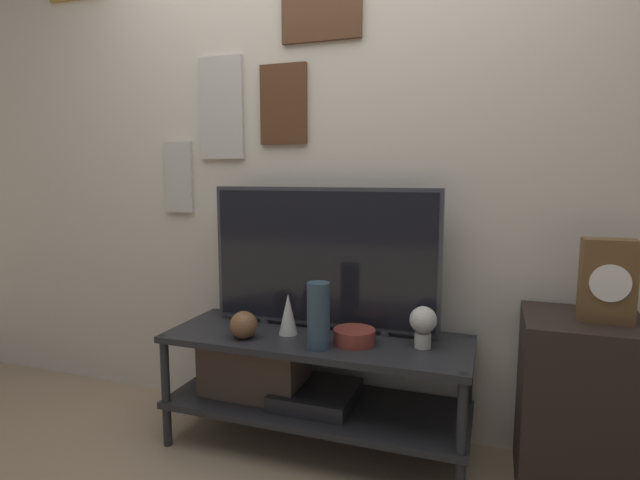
{
  "coord_description": "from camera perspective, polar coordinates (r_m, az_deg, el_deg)",
  "views": [
    {
      "loc": [
        0.74,
        -1.77,
        1.27
      ],
      "look_at": [
        0.02,
        0.3,
        0.98
      ],
      "focal_mm": 28.0,
      "sensor_mm": 36.0,
      "label": 1
    }
  ],
  "objects": [
    {
      "name": "decorative_bust",
      "position": [
        2.18,
        11.7,
        -9.31
      ],
      "size": [
        0.12,
        0.12,
        0.18
      ],
      "color": "beige",
      "rests_on": "media_console"
    },
    {
      "name": "side_table",
      "position": [
        2.31,
        27.46,
        -16.47
      ],
      "size": [
        0.44,
        0.44,
        0.71
      ],
      "color": "black",
      "rests_on": "ground_plane"
    },
    {
      "name": "mantel_clock",
      "position": [
        2.16,
        30.0,
        -4.02
      ],
      "size": [
        0.19,
        0.11,
        0.31
      ],
      "color": "brown",
      "rests_on": "side_table"
    },
    {
      "name": "vase_wide_bowl",
      "position": [
        2.21,
        3.94,
        -10.95
      ],
      "size": [
        0.18,
        0.18,
        0.07
      ],
      "color": "brown",
      "rests_on": "media_console"
    },
    {
      "name": "vase_slim_bronze",
      "position": [
        2.32,
        -3.66,
        -8.43
      ],
      "size": [
        0.09,
        0.09,
        0.19
      ],
      "color": "beige",
      "rests_on": "media_console"
    },
    {
      "name": "vase_tall_ceramic",
      "position": [
        2.12,
        -0.18,
        -8.63
      ],
      "size": [
        0.1,
        0.1,
        0.28
      ],
      "color": "#2D4251",
      "rests_on": "media_console"
    },
    {
      "name": "vase_round_glass",
      "position": [
        2.29,
        -8.7,
        -9.56
      ],
      "size": [
        0.12,
        0.12,
        0.12
      ],
      "color": "brown",
      "rests_on": "media_console"
    },
    {
      "name": "wall_back",
      "position": [
        2.49,
        1.8,
        9.65
      ],
      "size": [
        6.4,
        0.08,
        2.7
      ],
      "color": "beige",
      "rests_on": "ground_plane"
    },
    {
      "name": "television",
      "position": [
        2.33,
        0.28,
        -2.0
      ],
      "size": [
        1.1,
        0.05,
        0.67
      ],
      "color": "#333338",
      "rests_on": "media_console"
    },
    {
      "name": "media_console",
      "position": [
        2.42,
        -3.11,
        -15.02
      ],
      "size": [
        1.38,
        0.51,
        0.53
      ],
      "color": "#232326",
      "rests_on": "ground_plane"
    }
  ]
}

